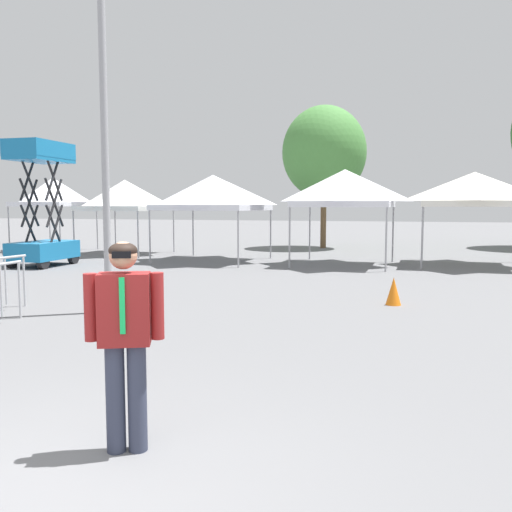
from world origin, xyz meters
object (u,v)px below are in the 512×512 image
object	(u,v)px
canopy_tent_left_of_center	(345,188)
scissor_lift	(43,229)
canopy_tent_behind_center	(474,189)
canopy_tent_behind_left	(53,192)
canopy_tent_far_right	(213,193)
person_foreground	(125,331)
canopy_tent_far_left	(125,195)
light_pole_near_lift	(102,21)
traffic_cone_lot_center	(394,291)
tree_behind_tents_center	(324,152)

from	to	relation	value
canopy_tent_left_of_center	scissor_lift	world-z (taller)	scissor_lift
canopy_tent_behind_center	canopy_tent_behind_left	bearing A→B (deg)	176.67
canopy_tent_far_right	person_foreground	distance (m)	15.80
canopy_tent_far_left	scissor_lift	size ratio (longest dim) A/B	0.77
light_pole_near_lift	traffic_cone_lot_center	world-z (taller)	light_pole_near_lift
canopy_tent_far_left	canopy_tent_behind_center	bearing A→B (deg)	-2.09
scissor_lift	tree_behind_tents_center	world-z (taller)	tree_behind_tents_center
canopy_tent_far_right	scissor_lift	xyz separation A→B (m)	(-5.01, -3.23, -1.29)
canopy_tent_far_right	traffic_cone_lot_center	size ratio (longest dim) A/B	6.47
canopy_tent_far_left	canopy_tent_behind_center	xyz separation A→B (m)	(13.83, -0.50, 0.12)
person_foreground	light_pole_near_lift	bearing A→B (deg)	123.49
person_foreground	traffic_cone_lot_center	distance (m)	7.85
canopy_tent_behind_center	tree_behind_tents_center	distance (m)	9.11
scissor_lift	traffic_cone_lot_center	bearing A→B (deg)	-18.88
person_foreground	canopy_tent_behind_left	bearing A→B (deg)	128.77
traffic_cone_lot_center	tree_behind_tents_center	bearing A→B (deg)	105.24
canopy_tent_behind_center	light_pole_near_lift	distance (m)	13.53
canopy_tent_behind_left	canopy_tent_far_right	distance (m)	8.95
canopy_tent_behind_left	light_pole_near_lift	xyz separation A→B (m)	(10.29, -11.90, 2.80)
canopy_tent_behind_left	canopy_tent_far_left	world-z (taller)	canopy_tent_behind_left
canopy_tent_far_left	canopy_tent_behind_left	bearing A→B (deg)	172.43
scissor_lift	person_foreground	bearing A→B (deg)	-49.23
canopy_tent_behind_left	canopy_tent_left_of_center	bearing A→B (deg)	-8.90
canopy_tent_far_left	light_pole_near_lift	size ratio (longest dim) A/B	0.33
canopy_tent_far_left	light_pole_near_lift	distance (m)	13.33
canopy_tent_far_left	canopy_tent_far_right	bearing A→B (deg)	-19.50
canopy_tent_left_of_center	traffic_cone_lot_center	world-z (taller)	canopy_tent_left_of_center
canopy_tent_behind_center	scissor_lift	bearing A→B (deg)	-162.82
canopy_tent_behind_center	light_pole_near_lift	bearing A→B (deg)	-124.77
tree_behind_tents_center	canopy_tent_far_right	bearing A→B (deg)	-111.19
canopy_tent_left_of_center	light_pole_near_lift	size ratio (longest dim) A/B	0.34
traffic_cone_lot_center	canopy_tent_behind_center	bearing A→B (deg)	75.01
canopy_tent_behind_center	light_pole_near_lift	world-z (taller)	light_pole_near_lift
canopy_tent_behind_center	traffic_cone_lot_center	size ratio (longest dim) A/B	6.04
canopy_tent_far_left	traffic_cone_lot_center	world-z (taller)	canopy_tent_far_left
light_pole_near_lift	canopy_tent_behind_left	bearing A→B (deg)	130.86
canopy_tent_far_left	person_foreground	xyz separation A→B (m)	(9.71, -16.55, -1.48)
canopy_tent_left_of_center	traffic_cone_lot_center	size ratio (longest dim) A/B	5.74
canopy_tent_behind_center	person_foreground	bearing A→B (deg)	-104.38
canopy_tent_behind_left	tree_behind_tents_center	distance (m)	12.84
canopy_tent_far_right	tree_behind_tents_center	distance (m)	8.24
canopy_tent_far_left	canopy_tent_behind_center	distance (m)	13.84
canopy_tent_behind_left	traffic_cone_lot_center	world-z (taller)	canopy_tent_behind_left
canopy_tent_behind_left	person_foreground	size ratio (longest dim) A/B	1.88
canopy_tent_behind_left	scissor_lift	bearing A→B (deg)	-55.94
scissor_lift	person_foreground	xyz separation A→B (m)	(10.06, -11.66, -0.23)
canopy_tent_behind_left	scissor_lift	size ratio (longest dim) A/B	0.79
canopy_tent_far_right	canopy_tent_left_of_center	size ratio (longest dim) A/B	1.13
canopy_tent_far_right	traffic_cone_lot_center	xyz separation A→B (m)	(6.90, -7.30, -2.27)
light_pole_near_lift	canopy_tent_left_of_center	bearing A→B (deg)	71.58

